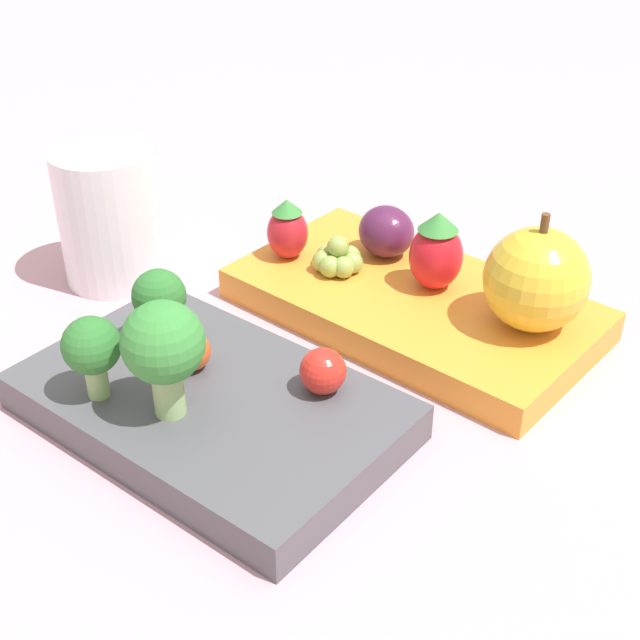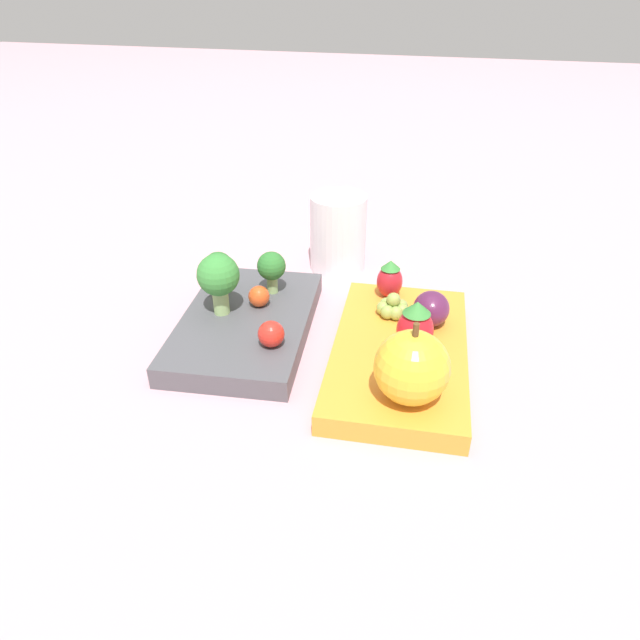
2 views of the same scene
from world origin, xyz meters
name	(u,v)px [view 1 (image 1 of 2)]	position (x,y,z in m)	size (l,w,h in m)	color
ground_plane	(314,361)	(0.00, 0.00, 0.00)	(4.00, 4.00, 0.00)	#C6939E
bento_box_savoury	(209,406)	(0.00, 0.08, 0.01)	(0.21, 0.14, 0.02)	#4C4C51
bento_box_fruit	(413,304)	(-0.01, -0.08, 0.01)	(0.23, 0.13, 0.02)	orange
broccoli_floret_0	(159,299)	(0.05, 0.07, 0.05)	(0.03, 0.03, 0.05)	#93B770
broccoli_floret_1	(92,348)	(0.04, 0.12, 0.05)	(0.03, 0.03, 0.05)	#93B770
broccoli_floret_2	(161,345)	(0.00, 0.10, 0.06)	(0.04, 0.04, 0.06)	#93B770
cherry_tomato_0	(323,371)	(-0.04, 0.04, 0.03)	(0.02, 0.02, 0.02)	red
cherry_tomato_1	(191,351)	(0.02, 0.07, 0.03)	(0.02, 0.02, 0.02)	#DB4C1E
apple	(536,279)	(-0.08, -0.09, 0.05)	(0.06, 0.06, 0.07)	gold
strawberry_0	(436,252)	(-0.02, -0.09, 0.04)	(0.03, 0.03, 0.05)	red
strawberry_1	(287,229)	(0.07, -0.05, 0.04)	(0.03, 0.03, 0.04)	red
plum	(386,232)	(0.03, -0.10, 0.04)	(0.04, 0.03, 0.03)	#511E42
grape_cluster	(338,259)	(0.04, -0.06, 0.03)	(0.03, 0.03, 0.02)	#8EA84C
drinking_cup	(109,216)	(0.16, 0.02, 0.04)	(0.07, 0.07, 0.09)	white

